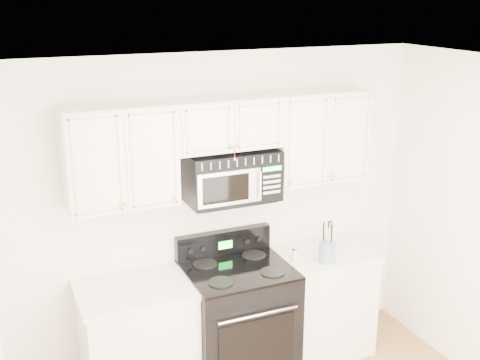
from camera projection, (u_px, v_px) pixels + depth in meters
room at (331, 310)px, 3.42m from camera, size 3.51×3.51×2.61m
base_cabinet_left at (138, 345)px, 4.64m from camera, size 0.86×0.65×0.92m
base_cabinet_right at (318, 304)px, 5.24m from camera, size 0.86×0.65×0.92m
range at (238, 318)px, 4.90m from camera, size 0.83×0.75×1.14m
upper_cabinets at (225, 141)px, 4.62m from camera, size 2.44×0.37×0.75m
microwave at (232, 176)px, 4.70m from camera, size 0.73×0.41×0.40m
utensil_crock at (327, 251)px, 4.89m from camera, size 0.14×0.14×0.36m
shaker_salt at (295, 254)px, 4.93m from camera, size 0.04×0.04×0.11m
shaker_pepper at (294, 253)px, 4.97m from camera, size 0.04×0.04×0.09m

